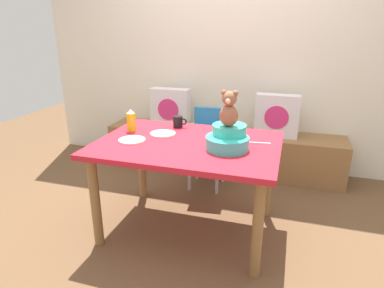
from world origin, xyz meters
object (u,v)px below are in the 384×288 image
(pillow_floral_right, at_px, (277,116))
(teddy_bear, at_px, (229,110))
(ketchup_bottle, at_px, (131,121))
(pillow_floral_left, at_px, (170,108))
(cell_phone, at_px, (220,135))
(highchair, at_px, (207,137))
(dinner_plate_near, at_px, (132,140))
(dinner_plate_far, at_px, (163,134))
(coffee_mug, at_px, (178,122))
(book_stack, at_px, (201,126))
(infant_seat_teal, at_px, (228,139))
(dining_table, at_px, (188,154))

(pillow_floral_right, distance_m, teddy_bear, 1.33)
(ketchup_bottle, bearing_deg, teddy_bear, -11.55)
(pillow_floral_left, distance_m, cell_phone, 1.27)
(highchair, xyz_separation_m, cell_phone, (0.25, -0.57, 0.22))
(pillow_floral_right, xyz_separation_m, cell_phone, (-0.38, -0.99, 0.06))
(dinner_plate_near, height_order, dinner_plate_far, same)
(teddy_bear, height_order, coffee_mug, teddy_bear)
(pillow_floral_right, distance_m, ketchup_bottle, 1.55)
(teddy_bear, relative_size, coffee_mug, 2.08)
(book_stack, height_order, coffee_mug, coffee_mug)
(dinner_plate_far, bearing_deg, cell_phone, 13.61)
(highchair, distance_m, dinner_plate_near, 0.99)
(pillow_floral_right, relative_size, highchair, 0.56)
(book_stack, relative_size, teddy_bear, 0.80)
(infant_seat_teal, distance_m, cell_phone, 0.30)
(highchair, xyz_separation_m, dinner_plate_far, (-0.19, -0.68, 0.22))
(dining_table, height_order, dinner_plate_far, dinner_plate_far)
(pillow_floral_right, relative_size, coffee_mug, 3.67)
(pillow_floral_right, bearing_deg, pillow_floral_left, 180.00)
(dinner_plate_near, bearing_deg, book_stack, 82.74)
(book_stack, bearing_deg, infant_seat_teal, -66.88)
(pillow_floral_right, xyz_separation_m, dining_table, (-0.57, -1.21, -0.04))
(pillow_floral_right, distance_m, highchair, 0.77)
(highchair, height_order, infant_seat_teal, infant_seat_teal)
(pillow_floral_left, height_order, book_stack, pillow_floral_left)
(book_stack, xyz_separation_m, teddy_bear, (0.54, -1.28, 0.52))
(highchair, bearing_deg, dining_table, -86.03)
(dining_table, xyz_separation_m, dinner_plate_far, (-0.25, 0.11, 0.10))
(dining_table, xyz_separation_m, cell_phone, (0.19, 0.22, 0.10))
(dining_table, bearing_deg, pillow_floral_right, 64.65)
(pillow_floral_left, relative_size, book_stack, 2.20)
(teddy_bear, height_order, dinner_plate_near, teddy_bear)
(pillow_floral_left, relative_size, highchair, 0.56)
(pillow_floral_left, xyz_separation_m, infant_seat_teal, (0.90, -1.25, 0.13))
(book_stack, height_order, dinner_plate_near, dinner_plate_near)
(pillow_floral_left, relative_size, dinner_plate_far, 2.20)
(coffee_mug, bearing_deg, book_stack, 92.74)
(infant_seat_teal, xyz_separation_m, dinner_plate_near, (-0.71, -0.05, -0.07))
(pillow_floral_left, xyz_separation_m, cell_phone, (0.79, -0.99, 0.06))
(ketchup_bottle, distance_m, cell_phone, 0.73)
(pillow_floral_right, height_order, teddy_bear, teddy_bear)
(pillow_floral_left, xyz_separation_m, dinner_plate_near, (0.19, -1.31, 0.07))
(teddy_bear, bearing_deg, dining_table, 171.50)
(infant_seat_teal, bearing_deg, dinner_plate_far, 163.83)
(dining_table, distance_m, teddy_bear, 0.49)
(dining_table, relative_size, cell_phone, 9.28)
(book_stack, relative_size, infant_seat_teal, 0.61)
(teddy_bear, relative_size, ketchup_bottle, 1.35)
(coffee_mug, distance_m, dinner_plate_far, 0.24)
(pillow_floral_left, bearing_deg, pillow_floral_right, 0.00)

